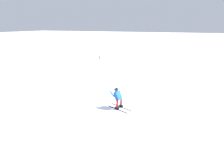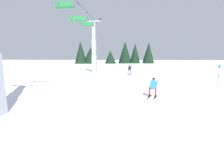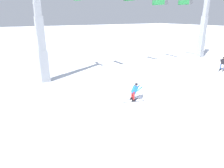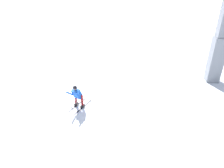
{
  "view_description": "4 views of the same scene",
  "coord_description": "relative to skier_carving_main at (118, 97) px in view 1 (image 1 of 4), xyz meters",
  "views": [
    {
      "loc": [
        -2.57,
        10.22,
        5.44
      ],
      "look_at": [
        0.57,
        2.17,
        2.31
      ],
      "focal_mm": 26.18,
      "sensor_mm": 36.0,
      "label": 1
    },
    {
      "loc": [
        -11.35,
        2.4,
        2.97
      ],
      "look_at": [
        0.22,
        3.59,
        1.02
      ],
      "focal_mm": 26.28,
      "sensor_mm": 36.0,
      "label": 2
    },
    {
      "loc": [
        -8.26,
        -10.87,
        6.34
      ],
      "look_at": [
        -0.33,
        2.2,
        1.1
      ],
      "focal_mm": 31.89,
      "sensor_mm": 36.0,
      "label": 3
    },
    {
      "loc": [
        9.83,
        3.82,
        6.27
      ],
      "look_at": [
        1.63,
        2.67,
        2.09
      ],
      "focal_mm": 31.65,
      "sensor_mm": 36.0,
      "label": 4
    }
  ],
  "objects": [
    {
      "name": "trail_marker_pole",
      "position": [
        4.56,
        -6.81,
        0.39
      ],
      "size": [
        0.07,
        0.28,
        2.27
      ],
      "color": "blue",
      "rests_on": "ground_plane"
    },
    {
      "name": "skier_carving_main",
      "position": [
        0.0,
        0.0,
        0.0
      ],
      "size": [
        1.83,
        1.1,
        1.58
      ],
      "color": "black",
      "rests_on": "ground_plane"
    },
    {
      "name": "ground_plane",
      "position": [
        -0.77,
        -0.59,
        -0.83
      ],
      "size": [
        260.0,
        260.0,
        0.0
      ],
      "primitive_type": "plane",
      "color": "white"
    }
  ]
}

